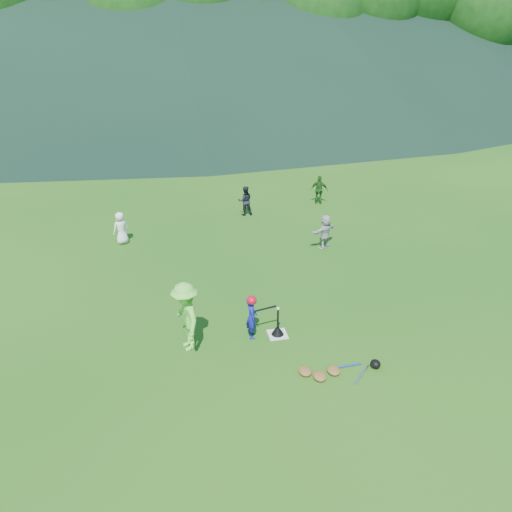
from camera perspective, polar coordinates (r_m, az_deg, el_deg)
The scene contains 13 objects.
ground at distance 12.11m, azimuth 2.47°, elevation -8.98°, with size 120.00×120.00×0.00m, color #155112.
home_plate at distance 12.10m, azimuth 2.47°, elevation -8.94°, with size 0.45×0.45×0.02m, color silver.
baseball at distance 11.70m, azimuth 2.54°, elevation -6.02°, with size 0.08×0.08×0.08m, color white.
batter_child at distance 11.74m, azimuth -0.50°, elevation -7.00°, with size 0.39×0.26×1.08m, color #161B9B.
adult_coach at distance 11.33m, azimuth -8.02°, elevation -6.89°, with size 1.08×0.62×1.67m, color #6BE543.
fielder_a at distance 17.03m, azimuth -15.18°, elevation 3.10°, with size 0.53×0.35×1.09m, color white.
fielder_b at distance 18.86m, azimuth -1.25°, elevation 6.34°, with size 0.55×0.43×1.12m, color black.
fielder_c at distance 20.13m, azimuth 7.25°, elevation 7.50°, with size 0.68×0.28×1.16m, color #1F591A.
fielder_d at distance 16.28m, azimuth 7.90°, elevation 2.80°, with size 1.05×0.34×1.14m, color #BCBCBC.
batting_tee at distance 12.03m, azimuth 2.48°, elevation -8.47°, with size 0.30×0.30×0.68m.
batter_gear at distance 11.52m, azimuth -0.39°, elevation -5.17°, with size 0.73×0.26×0.44m.
equipment_pile at distance 11.06m, azimuth 8.89°, elevation -12.82°, with size 1.80×0.76×0.19m.
outfield_fence at distance 38.17m, azimuth -8.27°, elevation 16.51°, with size 70.07×0.08×1.33m.
Camera 1 is at (-2.54, -9.56, 6.97)m, focal length 35.00 mm.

